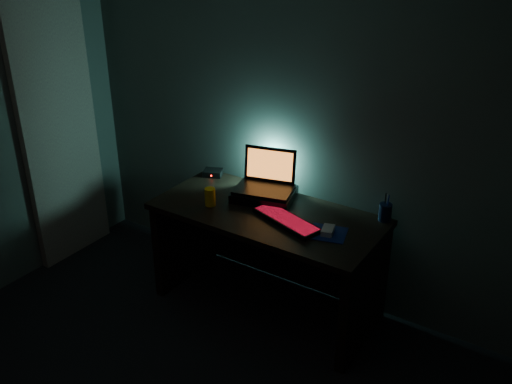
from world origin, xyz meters
TOP-DOWN VIEW (x-y plane):
  - room at (0.00, 0.00)m, footprint 3.50×4.00m
  - desk at (0.00, 1.67)m, footprint 1.50×0.70m
  - curtain at (-1.71, 1.42)m, footprint 0.06×0.65m
  - riser at (-0.12, 1.77)m, footprint 0.46×0.39m
  - laptop at (-0.13, 1.82)m, footprint 0.43×0.37m
  - keyboard at (0.18, 1.56)m, footprint 0.51×0.30m
  - mousepad at (0.46, 1.58)m, footprint 0.26×0.25m
  - mouse at (0.46, 1.58)m, footprint 0.09×0.13m
  - pen_cup at (0.68, 1.92)m, footprint 0.09×0.09m
  - juice_glass at (-0.36, 1.49)m, footprint 0.09×0.09m
  - router at (-0.64, 1.89)m, footprint 0.16×0.15m

SIDE VIEW (x-z plane):
  - desk at x=0.00m, z-range 0.12..0.87m
  - mousepad at x=0.46m, z-range 0.75..0.75m
  - keyboard at x=0.18m, z-range 0.75..0.78m
  - mouse at x=0.46m, z-range 0.75..0.79m
  - router at x=-0.64m, z-range 0.75..0.79m
  - riser at x=-0.12m, z-range 0.75..0.81m
  - pen_cup at x=0.68m, z-range 0.75..0.86m
  - juice_glass at x=-0.36m, z-range 0.75..0.87m
  - laptop at x=-0.13m, z-range 0.74..1.00m
  - curtain at x=-1.71m, z-range 0.00..2.30m
  - room at x=0.00m, z-range 0.00..2.50m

